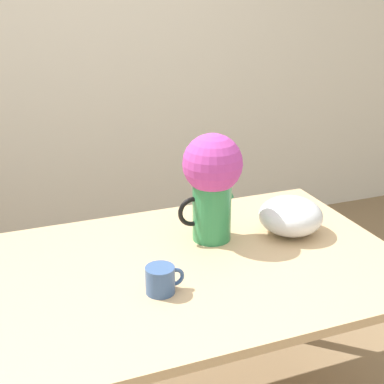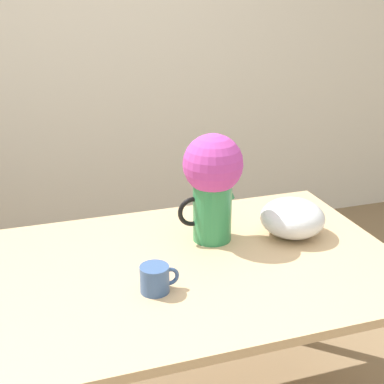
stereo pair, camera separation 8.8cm
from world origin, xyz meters
The scene contains 5 objects.
wall_back centered at (0.00, 1.99, 1.30)m, with size 8.00×0.05×2.60m.
table centered at (0.03, 0.23, 0.66)m, with size 1.45×0.94×0.75m.
flower_vase centered at (0.18, 0.37, 0.98)m, with size 0.23×0.21×0.39m.
coffee_mug centered at (-0.10, 0.09, 0.79)m, with size 0.12×0.09×0.08m.
white_bowl centered at (0.47, 0.31, 0.81)m, with size 0.24×0.24×0.14m.
Camera 1 is at (-0.51, -1.24, 1.62)m, focal length 50.00 mm.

